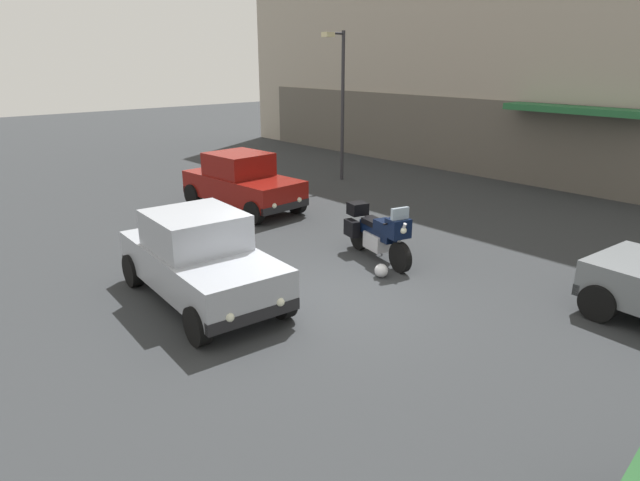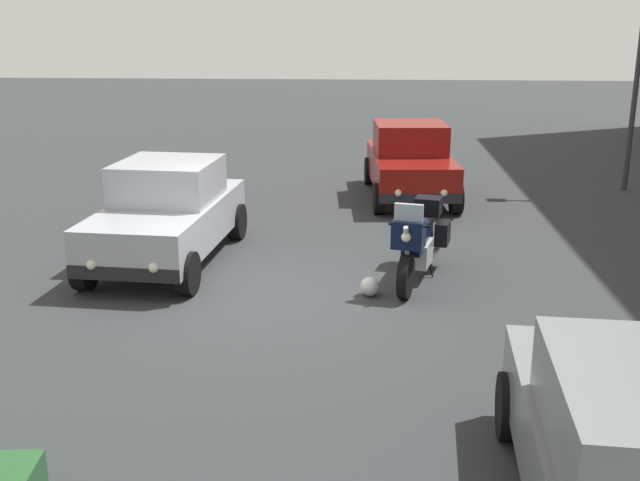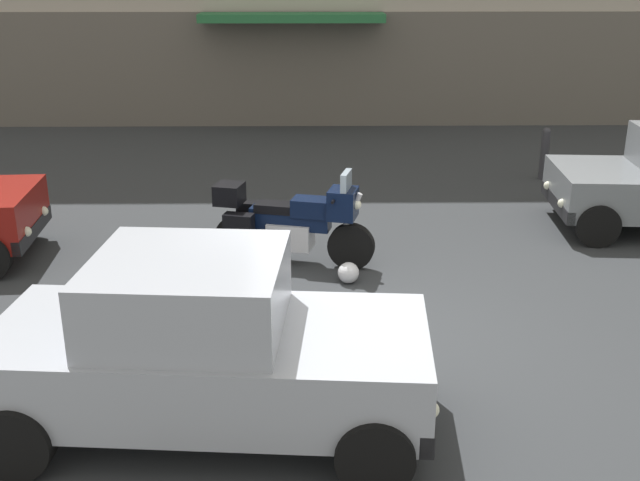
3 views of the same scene
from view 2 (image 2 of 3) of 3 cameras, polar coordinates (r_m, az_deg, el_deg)
The scene contains 6 objects.
ground_plane at distance 10.90m, azimuth -4.75°, elevation -4.18°, with size 80.00×80.00×0.00m, color #2D3033.
motorcycle at distance 11.46m, azimuth 7.39°, elevation 0.03°, with size 2.23×1.03×1.36m.
helmet at distance 10.85m, azimuth 3.79°, elevation -3.49°, with size 0.28×0.28×0.28m, color silver.
car_hatchback_near at distance 16.78m, azimuth 6.80°, elevation 5.96°, with size 3.96×2.03×1.64m.
car_wagon_end at distance 12.44m, azimuth -11.44°, elevation 2.05°, with size 3.96×2.04×1.64m.
streetlamp_curbside at distance 18.52m, azimuth 22.60°, elevation 12.91°, with size 0.28×0.94×5.10m.
Camera 2 is at (10.09, 1.57, 3.83)m, focal length 42.36 mm.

